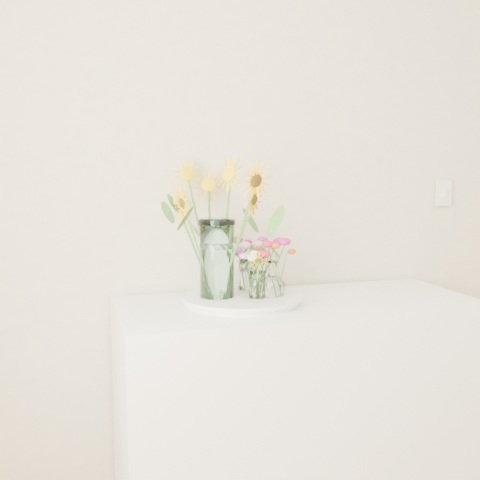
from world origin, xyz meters
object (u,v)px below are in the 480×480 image
Objects in this scene: small_vase_b at (272,279)px; mason_jar at (217,259)px; small_vase_a at (257,285)px; counter at (298,412)px; tray at (242,300)px; small_vase_c at (248,275)px.

mason_jar is at bearing 168.24° from small_vase_b.
small_vase_a is at bearing -164.74° from small_vase_b.
counter is 0.56m from small_vase_b.
small_vase_c is (0.06, 0.10, 0.08)m from tray.
mason_jar is at bearing 156.23° from small_vase_a.
tray is 4.10× the size of small_vase_a.
small_vase_b is at bearing -178.62° from counter.
mason_jar is (-0.32, 0.04, 0.63)m from counter.
small_vase_b is (0.21, -0.04, -0.08)m from mason_jar.
small_vase_a is at bearing -173.29° from counter.
tray is 0.14m from small_vase_c.
mason_jar is at bearing 172.78° from counter.
small_vase_c is at bearing 60.03° from tray.
mason_jar is 2.79× the size of small_vase_a.
mason_jar is at bearing -149.02° from small_vase_c.
mason_jar is 0.23m from small_vase_b.
counter is at bearing -38.57° from small_vase_c.
mason_jar is at bearing 176.71° from tray.
counter is 0.51m from tray.
small_vase_b reaches higher than tray.
counter is 0.70m from mason_jar.
tray is 3.37× the size of small_vase_c.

